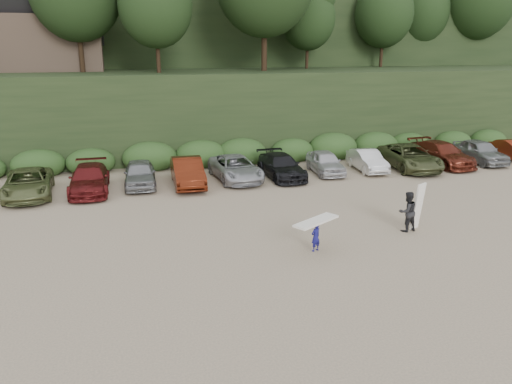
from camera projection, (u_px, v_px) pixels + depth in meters
name	position (u px, v px, depth m)	size (l,w,h in m)	color
ground	(304.00, 239.00, 21.00)	(120.00, 120.00, 0.00)	tan
hillside_backdrop	(181.00, 12.00, 51.05)	(90.00, 41.50, 28.00)	black
parked_cars	(269.00, 166.00, 30.49)	(39.80, 6.05, 1.59)	#AAAAAF
child_surfer	(316.00, 230.00, 19.49)	(2.16, 1.62, 1.29)	navy
adult_surfer	(408.00, 211.00, 21.65)	(1.36, 0.79, 2.11)	black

